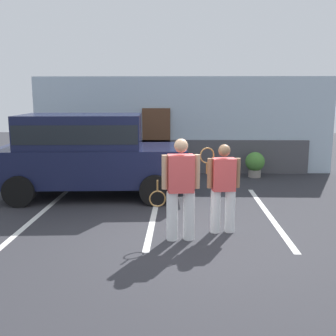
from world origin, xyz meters
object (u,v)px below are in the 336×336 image
(tennis_player_woman, at_px, (223,187))
(potted_plant_by_porch, at_px, (255,163))
(parked_suv, at_px, (88,151))

(tennis_player_woman, bearing_deg, potted_plant_by_porch, -113.52)
(parked_suv, xyz_separation_m, tennis_player_woman, (3.08, -2.61, -0.28))
(parked_suv, xyz_separation_m, potted_plant_by_porch, (4.61, 2.45, -0.71))
(tennis_player_woman, distance_m, potted_plant_by_porch, 5.31)
(parked_suv, bearing_deg, potted_plant_by_porch, 24.19)
(parked_suv, relative_size, potted_plant_by_porch, 6.01)
(parked_suv, relative_size, tennis_player_woman, 2.86)
(potted_plant_by_porch, bearing_deg, tennis_player_woman, -106.80)
(parked_suv, distance_m, potted_plant_by_porch, 5.27)
(tennis_player_woman, bearing_deg, parked_suv, -47.01)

